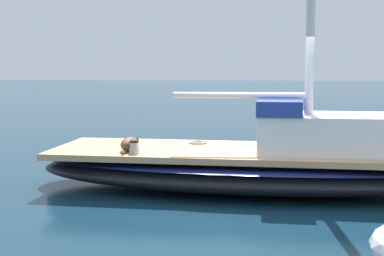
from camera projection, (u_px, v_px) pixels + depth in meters
The scene contains 6 objects.
ground_plane at pixel (252, 189), 9.37m from camera, with size 120.00×120.00×0.00m, color #143347.
sailboat_main at pixel (252, 169), 9.33m from camera, with size 3.10×7.42×0.66m.
cabin_house at pixel (322, 130), 9.07m from camera, with size 1.58×2.33×0.84m.
dog_brown at pixel (130, 144), 9.20m from camera, with size 0.95×0.30×0.22m.
deck_winch at pixel (134, 147), 8.86m from camera, with size 0.16×0.16×0.21m.
coiled_rope at pixel (198, 142), 10.00m from camera, with size 0.32×0.32×0.04m, color beige.
Camera 1 is at (9.24, -0.32, 2.08)m, focal length 52.59 mm.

